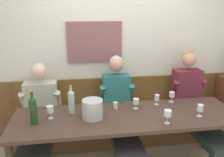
# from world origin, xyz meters

# --- Properties ---
(room_wall_back) EXTENTS (6.80, 0.12, 2.80)m
(room_wall_back) POSITION_xyz_m (-0.00, 1.09, 1.40)
(room_wall_back) COLOR silver
(room_wall_back) RESTS_ON ground
(wood_wainscot_panel) EXTENTS (6.80, 0.03, 0.93)m
(wood_wainscot_panel) POSITION_xyz_m (0.00, 1.04, 0.46)
(wood_wainscot_panel) COLOR brown
(wood_wainscot_panel) RESTS_ON ground
(wall_bench) EXTENTS (2.87, 0.42, 0.94)m
(wall_bench) POSITION_xyz_m (0.00, 0.83, 0.28)
(wall_bench) COLOR brown
(wall_bench) RESTS_ON ground
(dining_table) EXTENTS (2.57, 0.77, 0.75)m
(dining_table) POSITION_xyz_m (0.00, 0.16, 0.67)
(dining_table) COLOR #473127
(dining_table) RESTS_ON ground
(person_center_left_seat) EXTENTS (0.53, 1.21, 1.24)m
(person_center_left_seat) POSITION_xyz_m (-1.03, 0.46, 0.59)
(person_center_left_seat) COLOR #32233D
(person_center_left_seat) RESTS_ON ground
(person_right_seat) EXTENTS (0.47, 1.21, 1.30)m
(person_right_seat) POSITION_xyz_m (-0.02, 0.47, 0.63)
(person_right_seat) COLOR #33272E
(person_right_seat) RESTS_ON ground
(person_left_seat) EXTENTS (0.49, 1.21, 1.34)m
(person_left_seat) POSITION_xyz_m (1.01, 0.50, 0.66)
(person_left_seat) COLOR #322833
(person_left_seat) RESTS_ON ground
(ice_bucket) EXTENTS (0.23, 0.23, 0.21)m
(ice_bucket) POSITION_xyz_m (-0.39, 0.15, 0.86)
(ice_bucket) COLOR #B8BDC1
(ice_bucket) RESTS_ON dining_table
(wine_bottle_amber_mid) EXTENTS (0.08, 0.08, 0.37)m
(wine_bottle_amber_mid) POSITION_xyz_m (-1.01, 0.12, 0.91)
(wine_bottle_amber_mid) COLOR #1E401B
(wine_bottle_amber_mid) RESTS_ON dining_table
(wine_bottle_clear_water) EXTENTS (0.07, 0.07, 0.33)m
(wine_bottle_clear_water) POSITION_xyz_m (-0.62, 0.32, 0.90)
(wine_bottle_clear_water) COLOR #ABCCC0
(wine_bottle_clear_water) RESTS_ON dining_table
(wine_glass_by_bottle) EXTENTS (0.07, 0.07, 0.13)m
(wine_glass_by_bottle) POSITION_xyz_m (0.14, 0.32, 0.84)
(wine_glass_by_bottle) COLOR silver
(wine_glass_by_bottle) RESTS_ON dining_table
(wine_glass_mid_left) EXTENTS (0.06, 0.06, 0.13)m
(wine_glass_mid_left) POSITION_xyz_m (0.43, 0.40, 0.84)
(wine_glass_mid_left) COLOR silver
(wine_glass_mid_left) RESTS_ON dining_table
(wine_glass_mid_right) EXTENTS (0.07, 0.07, 0.14)m
(wine_glass_mid_right) POSITION_xyz_m (0.64, 0.45, 0.85)
(wine_glass_mid_right) COLOR silver
(wine_glass_mid_right) RESTS_ON dining_table
(wine_glass_center_rear) EXTENTS (0.06, 0.06, 0.14)m
(wine_glass_center_rear) POSITION_xyz_m (0.80, 0.01, 0.84)
(wine_glass_center_rear) COLOR silver
(wine_glass_center_rear) RESTS_ON dining_table
(wine_glass_left_end) EXTENTS (0.08, 0.08, 0.15)m
(wine_glass_left_end) POSITION_xyz_m (0.38, -0.09, 0.86)
(wine_glass_left_end) COLOR silver
(wine_glass_left_end) RESTS_ON dining_table
(wine_glass_near_bucket) EXTENTS (0.08, 0.08, 0.15)m
(wine_glass_near_bucket) POSITION_xyz_m (-0.85, 0.20, 0.86)
(wine_glass_near_bucket) COLOR silver
(wine_glass_near_bucket) RESTS_ON dining_table
(water_tumbler_right) EXTENTS (0.06, 0.06, 0.08)m
(water_tumbler_right) POSITION_xyz_m (-0.10, 0.35, 0.79)
(water_tumbler_right) COLOR silver
(water_tumbler_right) RESTS_ON dining_table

